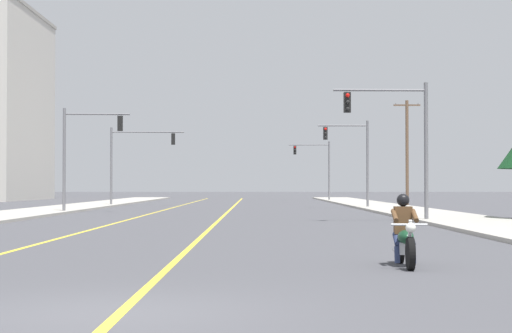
{
  "coord_description": "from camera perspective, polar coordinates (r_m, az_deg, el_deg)",
  "views": [
    {
      "loc": [
        1.86,
        -10.87,
        1.63
      ],
      "look_at": [
        1.94,
        14.26,
        2.19
      ],
      "focal_mm": 59.41,
      "sensor_mm": 36.0,
      "label": 1
    }
  ],
  "objects": [
    {
      "name": "traffic_signal_mid_right",
      "position": [
        60.04,
        6.41,
        1.01
      ],
      "size": [
        3.59,
        0.37,
        6.2
      ],
      "color": "slate",
      "rests_on": "ground"
    },
    {
      "name": "traffic_signal_near_right",
      "position": [
        38.01,
        9.47,
        2.4
      ],
      "size": [
        4.22,
        0.45,
        6.2
      ],
      "color": "slate",
      "rests_on": "ground"
    },
    {
      "name": "lane_stripe_center",
      "position": [
        55.92,
        -1.97,
        -2.94
      ],
      "size": [
        0.16,
        100.0,
        0.01
      ],
      "primitive_type": "cube",
      "color": "yellow",
      "rests_on": "ground"
    },
    {
      "name": "traffic_signal_far_right",
      "position": [
        88.19,
        3.98,
        0.3
      ],
      "size": [
        4.27,
        0.38,
        6.2
      ],
      "color": "slate",
      "rests_on": "ground"
    },
    {
      "name": "ground_plane",
      "position": [
        11.15,
        -9.92,
        -9.67
      ],
      "size": [
        400.0,
        400.0,
        0.0
      ],
      "primitive_type": "plane",
      "color": "#47474C"
    },
    {
      "name": "traffic_signal_near_left",
      "position": [
        51.05,
        -11.77,
        1.45
      ],
      "size": [
        3.94,
        0.51,
        6.2
      ],
      "color": "slate",
      "rests_on": "ground"
    },
    {
      "name": "sidewalk_kerb_right",
      "position": [
        51.73,
        10.13,
        -2.99
      ],
      "size": [
        4.4,
        110.0,
        0.14
      ],
      "primitive_type": "cube",
      "color": "#ADA89E",
      "rests_on": "ground"
    },
    {
      "name": "lane_stripe_left",
      "position": [
        56.22,
        -6.37,
        -2.93
      ],
      "size": [
        0.16,
        100.0,
        0.01
      ],
      "primitive_type": "cube",
      "color": "yellow",
      "rests_on": "ground"
    },
    {
      "name": "sidewalk_kerb_left",
      "position": [
        52.52,
        -14.5,
        -2.94
      ],
      "size": [
        4.4,
        110.0,
        0.14
      ],
      "primitive_type": "cube",
      "color": "#ADA89E",
      "rests_on": "ground"
    },
    {
      "name": "motorcycle_with_rider",
      "position": [
        17.35,
        9.78,
        -4.71
      ],
      "size": [
        0.7,
        2.19,
        1.46
      ],
      "color": "black",
      "rests_on": "ground"
    },
    {
      "name": "utility_pole_right_far",
      "position": [
        71.45,
        9.95,
        1.1
      ],
      "size": [
        2.22,
        0.26,
        8.71
      ],
      "color": "brown",
      "rests_on": "ground"
    },
    {
      "name": "traffic_signal_mid_left",
      "position": [
        67.51,
        -8.47,
        0.88
      ],
      "size": [
        5.81,
        0.6,
        6.2
      ],
      "color": "slate",
      "rests_on": "ground"
    }
  ]
}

